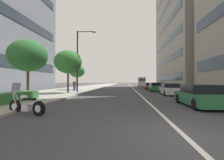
# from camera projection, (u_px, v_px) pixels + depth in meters

# --- Properties ---
(ground_plane) EXTENTS (400.00, 400.00, 0.00)m
(ground_plane) POSITION_uv_depth(u_px,v_px,m) (188.00, 139.00, 4.11)
(ground_plane) COLOR #3A3A3D
(sidewalk_right_plaza) EXTENTS (160.00, 8.68, 0.15)m
(sidewalk_right_plaza) POSITION_uv_depth(u_px,v_px,m) (84.00, 88.00, 34.97)
(sidewalk_right_plaza) COLOR gray
(sidewalk_right_plaza) RESTS_ON ground
(lane_centre_stripe) EXTENTS (110.00, 0.16, 0.01)m
(lane_centre_stripe) POSITION_uv_depth(u_px,v_px,m) (132.00, 88.00, 38.97)
(lane_centre_stripe) COLOR silver
(lane_centre_stripe) RESTS_ON ground
(motorcycle_second_in_row) EXTENTS (0.84, 2.13, 1.49)m
(motorcycle_second_in_row) POSITION_uv_depth(u_px,v_px,m) (26.00, 105.00, 7.21)
(motorcycle_second_in_row) COLOR black
(motorcycle_second_in_row) RESTS_ON ground
(car_far_down_avenue) EXTENTS (4.40, 1.94, 1.34)m
(car_far_down_avenue) POSITION_uv_depth(u_px,v_px,m) (199.00, 96.00, 9.69)
(car_far_down_avenue) COLOR #236038
(car_far_down_avenue) RESTS_ON ground
(car_mid_block_traffic) EXTENTS (4.60, 2.04, 1.33)m
(car_mid_block_traffic) POSITION_uv_depth(u_px,v_px,m) (170.00, 89.00, 17.93)
(car_mid_block_traffic) COLOR #B7B7BC
(car_mid_block_traffic) RESTS_ON ground
(car_lead_in_lane) EXTENTS (4.41, 2.01, 1.38)m
(car_lead_in_lane) POSITION_uv_depth(u_px,v_px,m) (156.00, 87.00, 24.85)
(car_lead_in_lane) COLOR #236038
(car_lead_in_lane) RESTS_ON ground
(car_following_behind) EXTENTS (4.43, 1.90, 1.31)m
(car_following_behind) POSITION_uv_depth(u_px,v_px,m) (150.00, 86.00, 31.37)
(car_following_behind) COLOR maroon
(car_following_behind) RESTS_ON ground
(delivery_van_ahead) EXTENTS (6.10, 2.22, 2.75)m
(delivery_van_ahead) POSITION_uv_depth(u_px,v_px,m) (141.00, 82.00, 45.63)
(delivery_van_ahead) COLOR silver
(delivery_van_ahead) RESTS_ON ground
(street_lamp_with_banners) EXTENTS (1.26, 2.60, 8.06)m
(street_lamp_with_banners) POSITION_uv_depth(u_px,v_px,m) (80.00, 55.00, 20.32)
(street_lamp_with_banners) COLOR #232326
(street_lamp_with_banners) RESTS_ON sidewalk_right_plaza
(clipped_hedge_bed) EXTENTS (5.25, 1.10, 0.64)m
(clipped_hedge_bed) POSITION_uv_depth(u_px,v_px,m) (9.00, 98.00, 10.31)
(clipped_hedge_bed) COLOR #337033
(clipped_hedge_bed) RESTS_ON sidewalk_right_plaza
(street_tree_by_lamp_post) EXTENTS (3.34, 3.34, 5.14)m
(street_tree_by_lamp_post) POSITION_uv_depth(u_px,v_px,m) (28.00, 56.00, 13.86)
(street_tree_by_lamp_post) COLOR #473323
(street_tree_by_lamp_post) RESTS_ON sidewalk_right_plaza
(street_tree_near_plaza_corner) EXTENTS (3.41, 3.41, 5.31)m
(street_tree_near_plaza_corner) POSITION_uv_depth(u_px,v_px,m) (68.00, 62.00, 19.40)
(street_tree_near_plaza_corner) COLOR #473323
(street_tree_near_plaza_corner) RESTS_ON sidewalk_right_plaza
(street_tree_mid_sidewalk) EXTENTS (2.70, 2.70, 4.41)m
(street_tree_mid_sidewalk) POSITION_uv_depth(u_px,v_px,m) (77.00, 71.00, 27.30)
(street_tree_mid_sidewalk) COLOR #473323
(street_tree_mid_sidewalk) RESTS_ON sidewalk_right_plaza
(pedestrian_on_plaza) EXTENTS (0.48, 0.42, 1.56)m
(pedestrian_on_plaza) POSITION_uv_depth(u_px,v_px,m) (74.00, 86.00, 23.48)
(pedestrian_on_plaza) COLOR #33478C
(pedestrian_on_plaza) RESTS_ON sidewalk_right_plaza
(office_tower_near_left) EXTENTS (25.79, 17.65, 32.06)m
(office_tower_near_left) POSITION_uv_depth(u_px,v_px,m) (201.00, 25.00, 39.44)
(office_tower_near_left) COLOR gray
(office_tower_near_left) RESTS_ON ground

